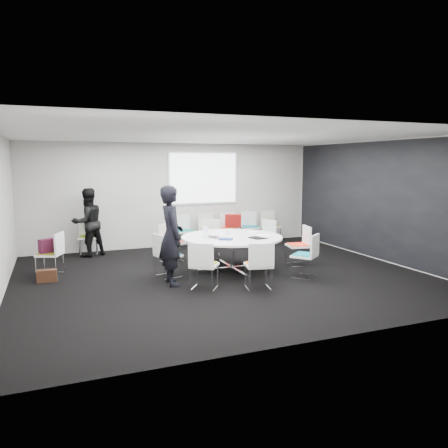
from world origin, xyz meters
name	(u,v)px	position (x,y,z in m)	size (l,w,h in m)	color
room_shell	(226,207)	(0.09, 0.00, 1.40)	(8.08, 7.08, 2.88)	black
conference_table	(232,246)	(0.37, 0.38, 0.53)	(2.14, 2.14, 0.73)	silver
projection_screen	(204,178)	(0.80, 3.46, 1.85)	(1.90, 0.03, 1.35)	white
chair_ring_a	(298,253)	(1.92, 0.24, 0.28)	(0.52, 0.53, 0.88)	silver
chair_ring_b	(264,245)	(1.63, 1.37, 0.28)	(0.58, 0.59, 0.88)	silver
chair_ring_c	(211,245)	(0.46, 1.91, 0.28)	(0.57, 0.56, 0.88)	silver
chair_ring_d	(172,250)	(-0.63, 1.59, 0.28)	(0.59, 0.58, 0.88)	silver
chair_ring_e	(168,264)	(-1.05, 0.32, 0.28)	(0.55, 0.56, 0.88)	silver
chair_ring_f	(204,274)	(-0.65, -0.77, 0.28)	(0.63, 0.63, 0.88)	silver
chair_ring_g	(259,274)	(0.27, -1.13, 0.28)	(0.54, 0.53, 0.88)	silver
chair_ring_h	(305,264)	(1.49, -0.73, 0.28)	(0.64, 0.64, 0.88)	silver
chair_back_a	(184,237)	(0.14, 3.17, 0.28)	(0.49, 0.48, 0.88)	silver
chair_back_b	(209,236)	(0.85, 3.17, 0.28)	(0.52, 0.50, 0.88)	silver
chair_back_c	(230,234)	(1.47, 3.17, 0.28)	(0.47, 0.45, 0.88)	silver
chair_back_d	(250,233)	(2.11, 3.17, 0.28)	(0.52, 0.51, 0.88)	silver
chair_back_e	(271,232)	(2.75, 3.14, 0.28)	(0.47, 0.46, 0.88)	silver
chair_spare_left	(51,262)	(-3.23, 1.30, 0.28)	(0.59, 0.60, 0.88)	silver
chair_person_back	(88,244)	(-2.35, 3.14, 0.28)	(0.52, 0.51, 0.88)	silver
person_main	(171,236)	(-1.10, -0.23, 0.93)	(0.68, 0.45, 1.86)	black
person_back	(88,222)	(-2.36, 2.97, 0.84)	(0.81, 0.63, 1.67)	black
laptop	(215,237)	(-0.01, 0.41, 0.74)	(0.35, 0.23, 0.03)	#333338
laptop_lid	(205,232)	(-0.23, 0.36, 0.86)	(0.30, 0.02, 0.22)	silver
notebook_black	(257,238)	(0.75, -0.04, 0.74)	(0.22, 0.30, 0.02)	black
tablet_folio	(226,239)	(0.11, 0.05, 0.74)	(0.26, 0.20, 0.03)	navy
papers_right	(252,232)	(0.99, 0.72, 0.73)	(0.30, 0.21, 0.00)	silver
papers_front	(264,235)	(1.07, 0.27, 0.73)	(0.30, 0.21, 0.00)	white
cup	(228,233)	(0.36, 0.58, 0.78)	(0.08, 0.08, 0.09)	white
phone	(265,239)	(0.90, -0.15, 0.73)	(0.14, 0.07, 0.01)	black
maroon_bag	(49,246)	(-3.24, 1.31, 0.62)	(0.40, 0.14, 0.28)	#3F1123
brown_bag	(47,276)	(-3.30, 0.81, 0.12)	(0.36, 0.16, 0.24)	#361D11
red_jacket	(233,220)	(1.47, 2.94, 0.70)	(0.44, 0.10, 0.35)	#A01613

